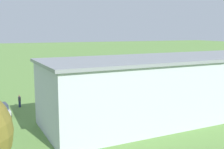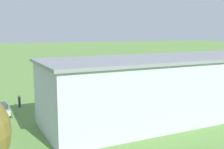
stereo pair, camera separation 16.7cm
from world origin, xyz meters
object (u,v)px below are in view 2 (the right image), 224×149
Objects in this scene: biplane at (91,65)px; hangar at (179,86)px; car_silver at (1,110)px; person_near_hangar_door at (19,101)px; person_walking_on_apron at (211,85)px.

hangar is at bearing 92.50° from biplane.
biplane is 1.78× the size of car_silver.
person_near_hangar_door is at bearing -127.39° from car_silver.
biplane reaches higher than person_walking_on_apron.
person_near_hangar_door is 1.11× the size of person_walking_on_apron.
biplane reaches higher than car_silver.
car_silver is (19.89, 21.38, -2.47)m from biplane.
car_silver is (21.21, -8.89, -3.05)m from hangar.
hangar reaches higher than car_silver.
biplane is 4.59× the size of person_walking_on_apron.
car_silver is at bearing -22.74° from hangar.
biplane reaches higher than person_near_hangar_door.
biplane is at bearing -48.32° from person_walking_on_apron.
biplane is 24.99m from person_near_hangar_door.
hangar is 20.13× the size of person_near_hangar_door.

